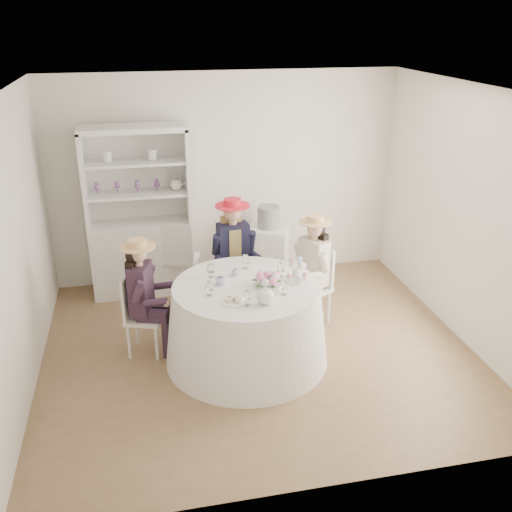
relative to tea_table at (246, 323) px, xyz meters
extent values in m
plane|color=brown|center=(0.15, 0.14, -0.42)|extent=(4.50, 4.50, 0.00)
plane|color=white|center=(0.15, 0.14, 2.28)|extent=(4.50, 4.50, 0.00)
plane|color=white|center=(0.15, 2.14, 0.93)|extent=(4.50, 0.00, 4.50)
plane|color=white|center=(0.15, -1.86, 0.93)|extent=(4.50, 0.00, 4.50)
plane|color=white|center=(-2.10, 0.14, 0.93)|extent=(0.00, 4.50, 4.50)
plane|color=white|center=(2.40, 0.14, 0.93)|extent=(0.00, 4.50, 4.50)
cone|color=white|center=(0.00, 0.00, -0.01)|extent=(1.67, 1.67, 0.83)
cylinder|color=white|center=(0.00, 0.00, 0.42)|extent=(1.47, 1.47, 0.02)
cube|color=silver|center=(-0.98, 1.84, 0.05)|extent=(1.27, 0.50, 0.94)
cube|color=silver|center=(-0.98, 2.05, 1.10)|extent=(1.26, 0.07, 1.15)
cube|color=silver|center=(-0.98, 1.84, 1.68)|extent=(1.27, 0.50, 0.06)
cube|color=silver|center=(-1.59, 1.84, 1.10)|extent=(0.05, 0.47, 1.15)
cube|color=silver|center=(-0.37, 1.84, 1.10)|extent=(0.05, 0.47, 1.15)
cube|color=silver|center=(-0.98, 1.84, 0.89)|extent=(1.18, 0.44, 0.03)
cube|color=silver|center=(-0.98, 1.84, 1.28)|extent=(1.18, 0.44, 0.03)
sphere|color=white|center=(-0.51, 1.84, 0.97)|extent=(0.15, 0.15, 0.15)
cube|color=silver|center=(0.64, 1.78, -0.04)|extent=(0.64, 0.64, 0.77)
cylinder|color=black|center=(0.64, 1.78, 0.49)|extent=(0.37, 0.37, 0.28)
cube|color=silver|center=(-1.01, 0.34, -0.01)|extent=(0.46, 0.46, 0.04)
cylinder|color=silver|center=(-0.92, 0.16, -0.22)|extent=(0.03, 0.03, 0.40)
cylinder|color=silver|center=(-0.83, 0.44, -0.22)|extent=(0.03, 0.03, 0.40)
cylinder|color=silver|center=(-1.19, 0.25, -0.22)|extent=(0.03, 0.03, 0.40)
cylinder|color=silver|center=(-1.10, 0.53, -0.22)|extent=(0.03, 0.03, 0.40)
cube|color=silver|center=(-1.17, 0.39, 0.23)|extent=(0.13, 0.34, 0.46)
cube|color=black|center=(-1.03, 0.35, 0.32)|extent=(0.27, 0.37, 0.53)
cube|color=black|center=(-0.93, 0.23, 0.06)|extent=(0.33, 0.21, 0.11)
cylinder|color=black|center=(-0.81, 0.19, -0.21)|extent=(0.09, 0.09, 0.42)
cylinder|color=black|center=(-1.05, 0.16, 0.39)|extent=(0.18, 0.13, 0.25)
cube|color=black|center=(-0.88, 0.39, 0.06)|extent=(0.33, 0.21, 0.11)
cylinder|color=black|center=(-0.76, 0.35, -0.21)|extent=(0.09, 0.09, 0.42)
cylinder|color=black|center=(-0.93, 0.52, 0.39)|extent=(0.18, 0.13, 0.25)
cylinder|color=#D8A889|center=(-1.03, 0.35, 0.61)|extent=(0.08, 0.08, 0.07)
sphere|color=#D8A889|center=(-1.03, 0.35, 0.71)|extent=(0.17, 0.17, 0.17)
sphere|color=black|center=(-1.07, 0.36, 0.69)|extent=(0.17, 0.17, 0.17)
cube|color=black|center=(-1.10, 0.37, 0.48)|extent=(0.14, 0.23, 0.35)
cylinder|color=tan|center=(-1.03, 0.35, 0.79)|extent=(0.36, 0.36, 0.01)
cylinder|color=tan|center=(-1.03, 0.35, 0.83)|extent=(0.18, 0.18, 0.07)
cube|color=silver|center=(0.06, 1.07, 0.03)|extent=(0.43, 0.43, 0.04)
cylinder|color=silver|center=(-0.09, 0.89, -0.20)|extent=(0.04, 0.04, 0.44)
cylinder|color=silver|center=(0.23, 0.92, -0.20)|extent=(0.04, 0.04, 0.44)
cylinder|color=silver|center=(-0.12, 1.21, -0.20)|extent=(0.04, 0.04, 0.44)
cylinder|color=silver|center=(0.20, 1.24, -0.20)|extent=(0.04, 0.04, 0.44)
cube|color=silver|center=(0.04, 1.24, 0.30)|extent=(0.38, 0.06, 0.50)
cube|color=black|center=(0.06, 1.09, 0.40)|extent=(0.38, 0.23, 0.58)
cube|color=tan|center=(0.06, 1.09, 0.40)|extent=(0.16, 0.23, 0.50)
cube|color=black|center=(-0.02, 0.94, 0.11)|extent=(0.16, 0.35, 0.12)
cylinder|color=black|center=(-0.01, 0.80, -0.19)|extent=(0.10, 0.10, 0.46)
cylinder|color=black|center=(-0.15, 1.03, 0.47)|extent=(0.10, 0.18, 0.27)
cube|color=black|center=(0.16, 0.95, 0.11)|extent=(0.16, 0.35, 0.12)
cylinder|color=black|center=(0.17, 0.82, -0.19)|extent=(0.10, 0.10, 0.46)
cylinder|color=black|center=(0.27, 1.06, 0.47)|extent=(0.10, 0.18, 0.27)
cylinder|color=#D8A889|center=(0.06, 1.09, 0.70)|extent=(0.09, 0.09, 0.08)
sphere|color=#D8A889|center=(0.06, 1.09, 0.81)|extent=(0.19, 0.19, 0.19)
sphere|color=tan|center=(0.05, 1.13, 0.80)|extent=(0.19, 0.19, 0.19)
cube|color=tan|center=(0.05, 1.16, 0.57)|extent=(0.25, 0.10, 0.38)
cylinder|color=red|center=(0.06, 1.09, 0.90)|extent=(0.40, 0.40, 0.01)
cylinder|color=red|center=(0.06, 1.09, 0.94)|extent=(0.20, 0.20, 0.08)
cube|color=silver|center=(0.88, 0.61, 0.00)|extent=(0.50, 0.50, 0.04)
cylinder|color=silver|center=(0.68, 0.67, -0.22)|extent=(0.03, 0.03, 0.41)
cylinder|color=silver|center=(0.81, 0.41, -0.22)|extent=(0.03, 0.03, 0.41)
cylinder|color=silver|center=(0.94, 0.81, -0.22)|extent=(0.03, 0.03, 0.41)
cylinder|color=silver|center=(1.08, 0.55, -0.22)|extent=(0.03, 0.03, 0.41)
cube|color=silver|center=(1.02, 0.69, 0.25)|extent=(0.19, 0.33, 0.46)
cube|color=beige|center=(0.89, 0.62, 0.34)|extent=(0.32, 0.38, 0.54)
cube|color=beige|center=(0.74, 0.63, 0.07)|extent=(0.34, 0.25, 0.11)
cylinder|color=beige|center=(0.62, 0.57, -0.21)|extent=(0.09, 0.09, 0.43)
cylinder|color=beige|center=(0.77, 0.77, 0.40)|extent=(0.18, 0.15, 0.26)
cube|color=beige|center=(0.81, 0.48, 0.07)|extent=(0.34, 0.25, 0.11)
cylinder|color=beige|center=(0.70, 0.43, -0.21)|extent=(0.09, 0.09, 0.43)
cylinder|color=beige|center=(0.95, 0.43, 0.40)|extent=(0.18, 0.15, 0.26)
cylinder|color=#D8A889|center=(0.89, 0.62, 0.63)|extent=(0.08, 0.08, 0.07)
sphere|color=#D8A889|center=(0.89, 0.62, 0.73)|extent=(0.18, 0.18, 0.18)
sphere|color=black|center=(0.93, 0.64, 0.71)|extent=(0.18, 0.18, 0.18)
cube|color=black|center=(0.96, 0.65, 0.50)|extent=(0.17, 0.23, 0.35)
cylinder|color=tan|center=(0.89, 0.62, 0.81)|extent=(0.37, 0.37, 0.01)
cylinder|color=tan|center=(0.89, 0.62, 0.85)|extent=(0.19, 0.19, 0.07)
cube|color=silver|center=(-0.51, 1.73, 0.03)|extent=(0.50, 0.50, 0.04)
cylinder|color=silver|center=(-0.31, 1.84, -0.20)|extent=(0.04, 0.04, 0.44)
cylinder|color=silver|center=(-0.61, 1.93, -0.20)|extent=(0.04, 0.04, 0.44)
cylinder|color=silver|center=(-0.40, 1.53, -0.20)|extent=(0.04, 0.04, 0.44)
cylinder|color=silver|center=(-0.71, 1.62, -0.20)|extent=(0.04, 0.04, 0.44)
cube|color=silver|center=(-0.56, 1.56, 0.30)|extent=(0.37, 0.14, 0.50)
imported|color=white|center=(-0.25, 0.07, 0.46)|extent=(0.10, 0.10, 0.07)
imported|color=white|center=(-0.07, 0.25, 0.46)|extent=(0.08, 0.08, 0.06)
imported|color=white|center=(0.26, 0.09, 0.46)|extent=(0.09, 0.09, 0.07)
imported|color=white|center=(0.20, -0.03, 0.45)|extent=(0.22, 0.22, 0.05)
sphere|color=pink|center=(0.25, -0.08, 0.52)|extent=(0.08, 0.08, 0.08)
sphere|color=white|center=(0.24, -0.04, 0.52)|extent=(0.08, 0.08, 0.08)
sphere|color=pink|center=(0.21, -0.02, 0.52)|extent=(0.08, 0.08, 0.08)
sphere|color=white|center=(0.17, -0.02, 0.52)|extent=(0.08, 0.08, 0.08)
sphere|color=pink|center=(0.14, -0.04, 0.52)|extent=(0.08, 0.08, 0.08)
sphere|color=white|center=(0.12, -0.08, 0.52)|extent=(0.08, 0.08, 0.08)
sphere|color=pink|center=(0.14, -0.12, 0.52)|extent=(0.08, 0.08, 0.08)
sphere|color=white|center=(0.17, -0.14, 0.52)|extent=(0.08, 0.08, 0.08)
sphere|color=pink|center=(0.21, -0.14, 0.52)|extent=(0.08, 0.08, 0.08)
sphere|color=white|center=(0.24, -0.12, 0.52)|extent=(0.08, 0.08, 0.08)
sphere|color=white|center=(0.10, -0.41, 0.50)|extent=(0.16, 0.16, 0.16)
cylinder|color=white|center=(0.20, -0.41, 0.51)|extent=(0.10, 0.03, 0.08)
cylinder|color=white|center=(0.10, -0.41, 0.58)|extent=(0.04, 0.04, 0.02)
cylinder|color=white|center=(-0.18, -0.31, 0.43)|extent=(0.27, 0.27, 0.01)
cube|color=beige|center=(-0.23, -0.33, 0.46)|extent=(0.06, 0.04, 0.03)
cube|color=beige|center=(-0.18, -0.31, 0.47)|extent=(0.07, 0.06, 0.03)
cube|color=beige|center=(-0.13, -0.29, 0.46)|extent=(0.07, 0.07, 0.03)
cube|color=beige|center=(-0.20, -0.27, 0.47)|extent=(0.07, 0.07, 0.03)
cube|color=beige|center=(-0.15, -0.36, 0.46)|extent=(0.07, 0.07, 0.03)
cylinder|color=white|center=(0.52, 0.01, 0.43)|extent=(0.25, 0.25, 0.01)
cylinder|color=white|center=(0.52, 0.01, 0.51)|extent=(0.02, 0.02, 0.17)
cylinder|color=white|center=(0.52, 0.01, 0.59)|extent=(0.19, 0.19, 0.01)
camera|label=1|loc=(-0.96, -4.99, 2.91)|focal=40.00mm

